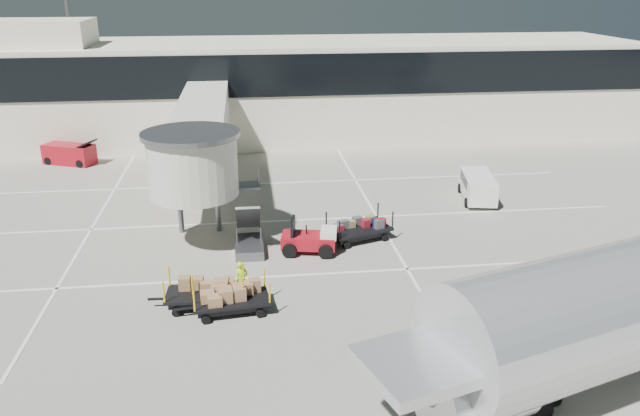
{
  "coord_description": "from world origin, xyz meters",
  "views": [
    {
      "loc": [
        -1.38,
        -24.03,
        12.99
      ],
      "look_at": [
        2.25,
        5.47,
        2.0
      ],
      "focal_mm": 35.0,
      "sensor_mm": 36.0,
      "label": 1
    }
  ],
  "objects_px": {
    "box_cart_near": "(235,298)",
    "belt_loader": "(70,154)",
    "box_cart_far": "(208,294)",
    "suitcase_cart": "(359,230)",
    "minivan": "(477,185)",
    "baggage_tug": "(310,240)",
    "ground_worker": "(242,279)"
  },
  "relations": [
    {
      "from": "baggage_tug",
      "to": "box_cart_near",
      "type": "relative_size",
      "value": 0.75
    },
    {
      "from": "ground_worker",
      "to": "minivan",
      "type": "bearing_deg",
      "value": 8.43
    },
    {
      "from": "ground_worker",
      "to": "belt_loader",
      "type": "relative_size",
      "value": 0.38
    },
    {
      "from": "box_cart_near",
      "to": "box_cart_far",
      "type": "distance_m",
      "value": 1.25
    },
    {
      "from": "baggage_tug",
      "to": "minivan",
      "type": "relative_size",
      "value": 0.66
    },
    {
      "from": "suitcase_cart",
      "to": "box_cart_near",
      "type": "relative_size",
      "value": 1.05
    },
    {
      "from": "suitcase_cart",
      "to": "box_cart_near",
      "type": "distance_m",
      "value": 9.32
    },
    {
      "from": "minivan",
      "to": "box_cart_far",
      "type": "bearing_deg",
      "value": -133.01
    },
    {
      "from": "belt_loader",
      "to": "box_cart_far",
      "type": "bearing_deg",
      "value": -40.99
    },
    {
      "from": "suitcase_cart",
      "to": "minivan",
      "type": "relative_size",
      "value": 0.92
    },
    {
      "from": "baggage_tug",
      "to": "box_cart_near",
      "type": "xyz_separation_m",
      "value": [
        -3.7,
        -5.56,
        -0.03
      ]
    },
    {
      "from": "minivan",
      "to": "belt_loader",
      "type": "relative_size",
      "value": 1.06
    },
    {
      "from": "baggage_tug",
      "to": "suitcase_cart",
      "type": "distance_m",
      "value": 2.96
    },
    {
      "from": "minivan",
      "to": "suitcase_cart",
      "type": "bearing_deg",
      "value": -136.47
    },
    {
      "from": "belt_loader",
      "to": "suitcase_cart",
      "type": "bearing_deg",
      "value": -18.8
    },
    {
      "from": "suitcase_cart",
      "to": "belt_loader",
      "type": "bearing_deg",
      "value": 118.76
    },
    {
      "from": "belt_loader",
      "to": "baggage_tug",
      "type": "bearing_deg",
      "value": -25.26
    },
    {
      "from": "baggage_tug",
      "to": "box_cart_far",
      "type": "relative_size",
      "value": 0.72
    },
    {
      "from": "baggage_tug",
      "to": "box_cart_far",
      "type": "xyz_separation_m",
      "value": [
        -4.83,
        -5.02,
        -0.06
      ]
    },
    {
      "from": "baggage_tug",
      "to": "box_cart_near",
      "type": "bearing_deg",
      "value": -112.88
    },
    {
      "from": "box_cart_near",
      "to": "belt_loader",
      "type": "relative_size",
      "value": 0.93
    },
    {
      "from": "ground_worker",
      "to": "belt_loader",
      "type": "xyz_separation_m",
      "value": [
        -12.56,
        22.28,
        -0.08
      ]
    },
    {
      "from": "box_cart_near",
      "to": "belt_loader",
      "type": "bearing_deg",
      "value": 111.01
    },
    {
      "from": "suitcase_cart",
      "to": "box_cart_far",
      "type": "relative_size",
      "value": 1.01
    },
    {
      "from": "box_cart_far",
      "to": "minivan",
      "type": "height_order",
      "value": "minivan"
    },
    {
      "from": "box_cart_far",
      "to": "suitcase_cart",
      "type": "bearing_deg",
      "value": 42.03
    },
    {
      "from": "box_cart_far",
      "to": "belt_loader",
      "type": "height_order",
      "value": "belt_loader"
    },
    {
      "from": "box_cart_far",
      "to": "belt_loader",
      "type": "relative_size",
      "value": 0.96
    },
    {
      "from": "belt_loader",
      "to": "box_cart_near",
      "type": "bearing_deg",
      "value": -39.31
    },
    {
      "from": "box_cart_far",
      "to": "minivan",
      "type": "xyz_separation_m",
      "value": [
        15.99,
        11.68,
        0.37
      ]
    },
    {
      "from": "box_cart_near",
      "to": "ground_worker",
      "type": "relative_size",
      "value": 2.42
    },
    {
      "from": "box_cart_near",
      "to": "belt_loader",
      "type": "height_order",
      "value": "belt_loader"
    }
  ]
}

